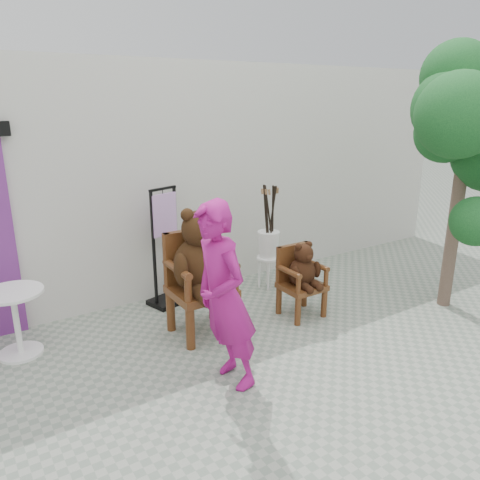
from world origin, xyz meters
The scene contains 9 objects.
ground_plane centered at (0.00, 0.00, 0.00)m, with size 60.00×60.00×0.00m, color gray.
back_wall centered at (0.00, 3.10, 1.50)m, with size 9.00×1.00×3.00m, color beige.
chair_big centered at (-0.74, 1.42, 0.82)m, with size 0.71×0.77×1.46m.
chair_small centered at (0.48, 1.17, 0.54)m, with size 0.49×0.50×0.93m.
person centered at (-1.04, 0.40, 0.88)m, with size 0.64×0.42×1.75m, color #9E1370.
cafe_table centered at (-2.55, 2.02, 0.44)m, with size 0.60×0.60×0.70m.
display_stand centered at (-0.75, 2.35, 0.58)m, with size 0.53×0.46×1.51m.
stool_bucket centered at (0.64, 2.07, 0.64)m, with size 0.32×0.32×1.45m.
tree centered at (2.22, 0.39, 2.22)m, with size 1.89×1.51×3.21m.
Camera 1 is at (-2.95, -2.84, 2.55)m, focal length 35.00 mm.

